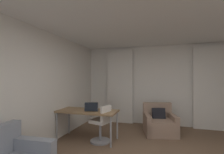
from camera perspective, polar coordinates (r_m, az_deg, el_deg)
wall_window at (r=5.62m, az=16.80°, el=-2.72°), size 5.12×0.06×2.60m
wall_left at (r=3.63m, az=-27.55°, el=-4.01°), size 0.06×6.12×2.60m
ceiling at (r=2.81m, az=16.72°, el=22.60°), size 5.12×6.12×0.06m
curtain_left_panel at (r=5.67m, az=2.73°, el=-3.22°), size 0.90×0.06×2.50m
curtain_right_panel at (r=5.67m, az=30.87°, el=-3.17°), size 0.90×0.06×2.50m
armchair at (r=4.89m, az=16.17°, el=-15.34°), size 0.99×1.01×0.81m
desk at (r=4.20m, az=-8.57°, el=-12.18°), size 1.48×0.65×0.73m
desk_chair at (r=4.08m, az=-3.70°, el=-16.58°), size 0.50×0.50×0.88m
laptop at (r=4.10m, az=-7.15°, el=-11.01°), size 0.37×0.32×0.22m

